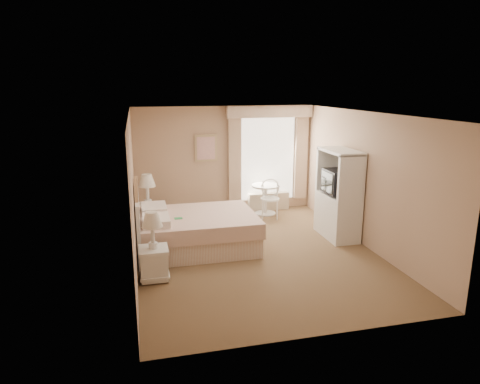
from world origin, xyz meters
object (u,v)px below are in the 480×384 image
object	(u,v)px
cafe_chair	(270,195)
armoire	(338,201)
bed	(191,230)
round_table	(265,195)
nightstand_far	(148,210)
nightstand_near	(154,255)

from	to	relation	value
cafe_chair	armoire	size ratio (longest dim) A/B	0.51
bed	round_table	bearing A→B (deg)	41.90
round_table	cafe_chair	world-z (taller)	cafe_chair
round_table	armoire	distance (m)	2.07
nightstand_far	cafe_chair	size ratio (longest dim) A/B	1.33
nightstand_far	cafe_chair	xyz separation A→B (m)	(2.74, 0.30, 0.07)
bed	armoire	world-z (taller)	armoire
cafe_chair	round_table	bearing A→B (deg)	112.96
bed	nightstand_near	world-z (taller)	bed
bed	nightstand_near	distance (m)	1.39
nightstand_far	cafe_chair	world-z (taller)	nightstand_far
armoire	cafe_chair	bearing A→B (deg)	120.43
bed	nightstand_far	bearing A→B (deg)	120.80
cafe_chair	armoire	bearing A→B (deg)	-41.93
nightstand_near	nightstand_far	world-z (taller)	nightstand_far
nightstand_near	cafe_chair	size ratio (longest dim) A/B	1.21
cafe_chair	armoire	distance (m)	1.82
nightstand_near	cafe_chair	bearing A→B (deg)	44.60
nightstand_far	armoire	size ratio (longest dim) A/B	0.67
bed	nightstand_near	bearing A→B (deg)	-121.37
bed	round_table	xyz separation A→B (m)	(1.99, 1.78, 0.11)
nightstand_far	round_table	size ratio (longest dim) A/B	1.69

